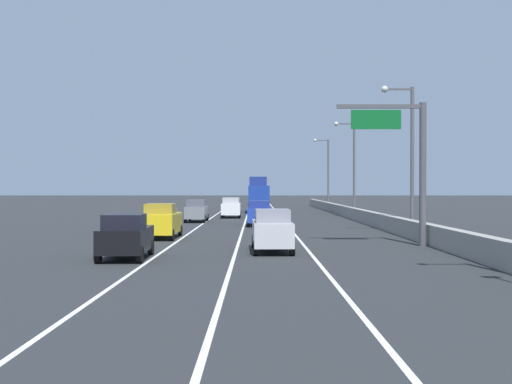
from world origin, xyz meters
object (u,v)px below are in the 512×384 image
(lamp_post_right_fourth, at_px, (328,169))
(car_black_4, at_px, (128,237))
(car_blue_1, at_px, (261,213))
(car_white_0, at_px, (233,208))
(lamp_post_right_third, at_px, (353,162))
(car_silver_3, at_px, (274,230))
(overhead_sign_gantry, at_px, (411,156))
(lamp_post_right_second, at_px, (410,149))
(car_yellow_2, at_px, (164,221))
(car_gray_5, at_px, (198,211))
(box_truck, at_px, (260,196))

(lamp_post_right_fourth, height_order, car_black_4, lamp_post_right_fourth)
(car_blue_1, bearing_deg, car_white_0, 101.70)
(car_blue_1, distance_m, car_black_4, 23.33)
(lamp_post_right_third, distance_m, car_white_0, 12.91)
(car_silver_3, bearing_deg, overhead_sign_gantry, 21.70)
(car_blue_1, xyz_separation_m, car_black_4, (-5.83, -22.59, -0.04))
(overhead_sign_gantry, relative_size, lamp_post_right_fourth, 0.78)
(lamp_post_right_second, bearing_deg, car_yellow_2, -169.25)
(car_gray_5, bearing_deg, car_silver_3, -76.57)
(car_white_0, bearing_deg, car_silver_3, -84.33)
(car_white_0, bearing_deg, car_yellow_2, -97.15)
(car_white_0, bearing_deg, car_gray_5, -109.87)
(overhead_sign_gantry, bearing_deg, car_white_0, 109.26)
(car_yellow_2, relative_size, car_gray_5, 1.03)
(car_yellow_2, bearing_deg, car_white_0, 82.85)
(car_white_0, bearing_deg, lamp_post_right_second, -60.94)
(car_white_0, bearing_deg, overhead_sign_gantry, -70.74)
(car_black_4, bearing_deg, car_blue_1, 75.54)
(car_gray_5, bearing_deg, box_truck, 74.41)
(car_white_0, relative_size, car_silver_3, 1.02)
(car_white_0, xyz_separation_m, car_gray_5, (-2.76, -7.63, -0.04))
(lamp_post_right_fourth, distance_m, car_silver_3, 55.35)
(lamp_post_right_third, height_order, car_gray_5, lamp_post_right_third)
(car_blue_1, height_order, car_yellow_2, car_yellow_2)
(lamp_post_right_fourth, relative_size, car_gray_5, 2.16)
(lamp_post_right_fourth, height_order, box_truck, lamp_post_right_fourth)
(overhead_sign_gantry, relative_size, car_yellow_2, 1.63)
(lamp_post_right_third, bearing_deg, car_black_4, -113.11)
(car_silver_3, bearing_deg, lamp_post_right_third, 74.84)
(overhead_sign_gantry, bearing_deg, lamp_post_right_second, 76.37)
(car_blue_1, bearing_deg, car_black_4, -104.46)
(car_yellow_2, xyz_separation_m, box_truck, (5.94, 37.38, 0.95))
(car_blue_1, xyz_separation_m, car_yellow_2, (-5.91, -11.93, 0.04))
(box_truck, bearing_deg, car_white_0, -102.82)
(car_white_0, distance_m, car_blue_1, 13.55)
(lamp_post_right_second, relative_size, lamp_post_right_third, 1.00)
(lamp_post_right_fourth, relative_size, car_silver_3, 2.10)
(lamp_post_right_second, xyz_separation_m, car_black_4, (-15.44, -13.60, -4.60))
(car_blue_1, bearing_deg, lamp_post_right_third, 54.18)
(lamp_post_right_second, bearing_deg, car_silver_3, -130.57)
(lamp_post_right_second, bearing_deg, car_black_4, -138.62)
(lamp_post_right_third, height_order, car_white_0, lamp_post_right_third)
(lamp_post_right_third, xyz_separation_m, car_silver_3, (-8.82, -32.54, -4.55))
(car_yellow_2, height_order, car_silver_3, car_yellow_2)
(lamp_post_right_second, relative_size, car_black_4, 2.36)
(car_blue_1, height_order, car_silver_3, car_silver_3)
(lamp_post_right_second, xyz_separation_m, car_white_0, (-12.36, 22.25, -4.55))
(car_blue_1, xyz_separation_m, car_gray_5, (-5.51, 5.63, -0.02))
(car_white_0, distance_m, box_truck, 12.54)
(lamp_post_right_second, bearing_deg, overhead_sign_gantry, -103.63)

